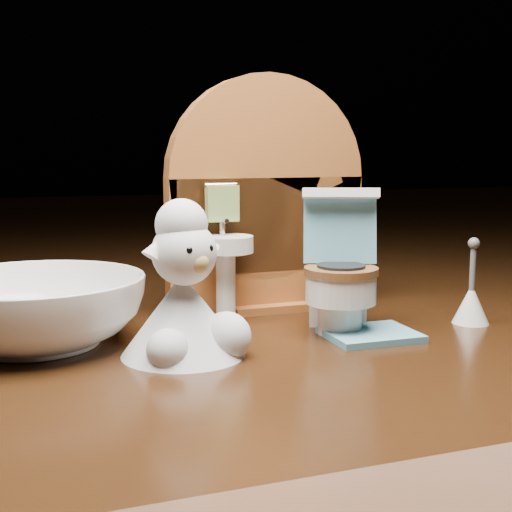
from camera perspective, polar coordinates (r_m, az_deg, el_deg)
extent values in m
cube|color=#38200C|center=(0.43, 3.94, -12.65)|extent=(2.50, 2.50, 0.10)
cube|color=#9D5524|center=(0.46, 0.76, 0.97)|extent=(0.13, 0.02, 0.09)
cylinder|color=#9D5524|center=(0.46, 0.78, 6.31)|extent=(0.13, 0.02, 0.13)
cube|color=#9D5524|center=(0.47, 0.75, -3.95)|extent=(0.05, 0.04, 0.01)
cylinder|color=white|center=(0.44, -2.44, -2.26)|extent=(0.01, 0.01, 0.04)
cylinder|color=white|center=(0.43, -2.34, 0.94)|extent=(0.03, 0.03, 0.01)
cylinder|color=silver|center=(0.44, -2.71, 2.39)|extent=(0.00, 0.00, 0.01)
cube|color=#839F4E|center=(0.44, -2.72, 4.22)|extent=(0.02, 0.01, 0.02)
cube|color=#9D5524|center=(0.47, 5.36, 2.11)|extent=(0.02, 0.01, 0.02)
cylinder|color=#F7E9C8|center=(0.46, 5.67, 1.29)|extent=(0.02, 0.02, 0.02)
cylinder|color=white|center=(0.41, 6.73, -4.93)|extent=(0.02, 0.02, 0.02)
cylinder|color=white|center=(0.40, 6.80, -2.59)|extent=(0.04, 0.04, 0.02)
cylinder|color=brown|center=(0.40, 6.83, -1.20)|extent=(0.04, 0.04, 0.00)
cube|color=white|center=(0.43, 6.56, -2.21)|extent=(0.04, 0.03, 0.05)
cube|color=#5896AA|center=(0.41, 6.71, 2.25)|extent=(0.04, 0.03, 0.04)
cube|color=white|center=(0.41, 6.80, 5.01)|extent=(0.04, 0.02, 0.01)
cylinder|color=#6EA118|center=(0.42, 7.89, 1.93)|extent=(0.01, 0.01, 0.01)
cube|color=#5896AA|center=(0.40, 9.14, -6.22)|extent=(0.05, 0.04, 0.00)
cone|color=white|center=(0.45, 16.83, -3.67)|extent=(0.02, 0.02, 0.02)
cylinder|color=#59595B|center=(0.44, 16.95, -0.91)|extent=(0.00, 0.00, 0.03)
sphere|color=#59595B|center=(0.44, 17.03, 0.98)|extent=(0.01, 0.01, 0.01)
cone|color=silver|center=(0.36, -5.88, -4.67)|extent=(0.06, 0.06, 0.04)
sphere|color=silver|center=(0.36, -2.39, -6.46)|extent=(0.03, 0.03, 0.03)
sphere|color=silver|center=(0.35, -7.04, -7.47)|extent=(0.02, 0.02, 0.02)
sphere|color=white|center=(0.36, -5.77, 0.25)|extent=(0.03, 0.03, 0.03)
sphere|color=tan|center=(0.35, -4.70, -0.48)|extent=(0.01, 0.01, 0.01)
sphere|color=silver|center=(0.36, -5.99, 2.48)|extent=(0.03, 0.03, 0.03)
cone|color=white|center=(0.35, -8.00, 0.75)|extent=(0.02, 0.01, 0.01)
cone|color=white|center=(0.37, -4.02, 1.16)|extent=(0.02, 0.01, 0.01)
sphere|color=black|center=(0.34, -5.37, 0.44)|extent=(0.00, 0.00, 0.00)
sphere|color=black|center=(0.35, -3.78, 0.61)|extent=(0.00, 0.00, 0.00)
imported|color=white|center=(0.40, -17.29, -4.23)|extent=(0.12, 0.12, 0.04)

